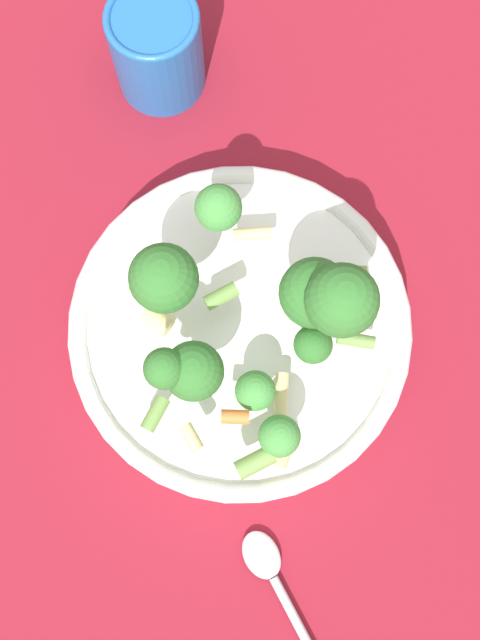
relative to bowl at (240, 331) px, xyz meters
name	(u,v)px	position (x,y,z in m)	size (l,w,h in m)	color
ground_plane	(240,338)	(0.00, 0.00, -0.03)	(3.00, 3.00, 0.00)	maroon
bowl	(240,331)	(0.00, 0.00, 0.00)	(0.25, 0.25, 0.05)	white
pasta_salad	(259,314)	(0.01, -0.01, 0.07)	(0.19, 0.20, 0.10)	#8CB766
cup	(157,48)	(0.01, 0.23, 0.02)	(0.07, 0.07, 0.09)	#2366B2
spoon	(287,604)	(-0.03, -0.20, -0.02)	(0.05, 0.18, 0.01)	silver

